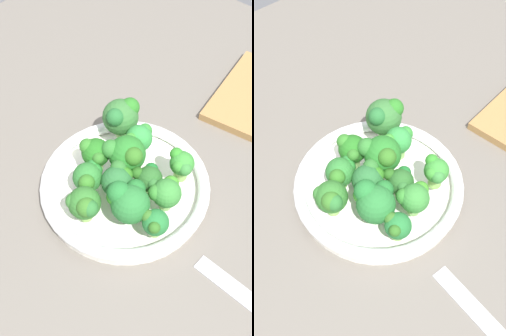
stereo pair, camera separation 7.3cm
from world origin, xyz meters
TOP-DOWN VIEW (x-y plane):
  - ground_plane at (0.00, 0.00)cm, footprint 130.00×130.00cm
  - bowl at (0.29, 2.59)cm, footprint 28.97×28.97cm
  - broccoli_floret_0 at (6.17, 4.53)cm, footprint 5.94×4.63cm
  - broccoli_floret_1 at (-1.28, 7.86)cm, footprint 4.81×5.27cm
  - broccoli_floret_2 at (0.91, -1.67)cm, footprint 4.58×4.97cm
  - broccoli_floret_3 at (-5.03, -7.31)cm, footprint 4.35×4.29cm
  - broccoli_floret_4 at (-2.79, 1.71)cm, footprint 5.44×5.09cm
  - broccoli_floret_5 at (-5.22, -2.35)cm, footprint 6.93×6.83cm
  - broccoli_floret_6 at (1.34, 3.43)cm, footprint 6.20×7.13cm
  - broccoli_floret_7 at (7.43, 9.56)cm, footprint 6.89×6.37cm
  - broccoli_floret_8 at (0.12, -5.57)cm, footprint 5.49×4.81cm
  - broccoli_floret_9 at (6.27, -4.18)cm, footprint 4.38×4.80cm
  - broccoli_floret_10 at (-9.79, 2.42)cm, footprint 5.14×5.75cm
  - broccoli_floret_11 at (-5.25, 5.76)cm, footprint 5.83×5.00cm

SIDE VIEW (x-z plane):
  - ground_plane at x=0.00cm, z-range -2.50..0.00cm
  - bowl at x=0.29cm, z-range 0.04..3.74cm
  - broccoli_floret_3 at x=-5.03cm, z-range 4.21..9.33cm
  - broccoli_floret_2 at x=0.91cm, z-range 4.29..9.63cm
  - broccoli_floret_9 at x=6.27cm, z-range 4.37..10.16cm
  - broccoli_floret_11 at x=-5.25cm, z-range 4.31..10.38cm
  - broccoli_floret_8 at x=0.12cm, z-range 4.33..10.43cm
  - broccoli_floret_0 at x=6.17cm, z-range 4.32..10.53cm
  - broccoli_floret_4 at x=-2.79cm, z-range 4.29..10.68cm
  - broccoli_floret_1 at x=-1.28cm, z-range 4.57..11.32cm
  - broccoli_floret_10 at x=-9.79cm, z-range 4.55..11.38cm
  - broccoli_floret_5 at x=-5.22cm, z-range 4.32..11.88cm
  - broccoli_floret_6 at x=1.34cm, z-range 4.54..12.52cm
  - broccoli_floret_7 at x=7.43cm, z-range 4.63..12.52cm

